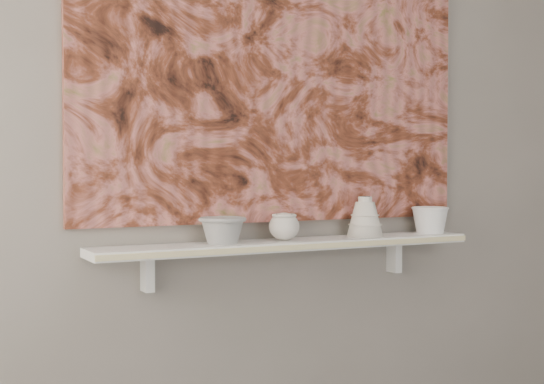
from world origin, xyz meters
TOP-DOWN VIEW (x-y plane):
  - wall_back at (0.00, 1.60)m, footprint 3.60×0.00m
  - shelf at (0.00, 1.51)m, footprint 1.40×0.18m
  - shelf_stripe at (0.00, 1.41)m, footprint 1.40×0.01m
  - bracket_left at (-0.49, 1.57)m, footprint 0.03×0.06m
  - bracket_right at (0.49, 1.57)m, footprint 0.03×0.06m
  - painting at (0.00, 1.59)m, footprint 1.50×0.02m
  - house_motif at (0.45, 1.57)m, footprint 0.09×0.00m
  - bowl_grey at (-0.25, 1.51)m, footprint 0.21×0.21m
  - cup_cream at (-0.02, 1.51)m, footprint 0.11×0.11m
  - bell_vessel at (0.31, 1.51)m, footprint 0.16×0.16m
  - bowl_white at (0.61, 1.51)m, footprint 0.15×0.15m

SIDE VIEW (x-z plane):
  - bracket_left at x=-0.49m, z-range 0.78..0.90m
  - bracket_right at x=0.49m, z-range 0.78..0.90m
  - shelf at x=0.00m, z-range 0.90..0.93m
  - shelf_stripe at x=0.00m, z-range 0.91..0.92m
  - bowl_grey at x=-0.25m, z-range 0.93..1.02m
  - cup_cream at x=-0.02m, z-range 0.93..1.03m
  - bowl_white at x=0.61m, z-range 0.93..1.03m
  - bell_vessel at x=0.31m, z-range 0.93..1.08m
  - house_motif at x=0.45m, z-range 1.19..1.27m
  - wall_back at x=0.00m, z-range -0.45..3.15m
  - painting at x=0.00m, z-range 0.99..2.09m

